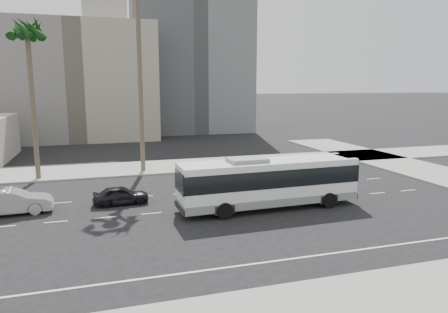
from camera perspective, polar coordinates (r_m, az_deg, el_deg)
name	(u,v)px	position (r m, az deg, el deg)	size (l,w,h in m)	color
ground	(235,206)	(29.85, 1.59, -6.84)	(700.00, 700.00, 0.00)	black
sidewalk_north	(189,165)	(44.38, -4.80, -1.21)	(120.00, 7.00, 0.15)	gray
midrise_beige_west	(77,82)	(72.14, -19.57, 9.65)	(24.00, 18.00, 18.00)	gray
midrise_gray_center	(189,61)	(81.04, -4.90, 12.97)	(20.00, 20.00, 26.00)	#4F5154
civic_tower	(105,36)	(278.82, -16.06, 15.74)	(42.00, 42.00, 129.00)	beige
highrise_right	(186,41)	(264.05, -5.29, 15.58)	(26.00, 26.00, 70.00)	#54585C
highrise_far	(212,54)	(298.56, -1.64, 13.99)	(22.00, 22.00, 60.00)	#54585C
city_bus	(269,181)	(29.11, 6.20, -3.41)	(12.84, 3.23, 3.67)	white
car_a	(121,195)	(31.04, -14.04, -5.19)	(3.96, 1.59, 1.35)	black
car_b	(11,202)	(31.25, -27.28, -5.58)	(5.17, 1.80, 1.70)	#9B9C9C
palm_mid	(27,34)	(40.85, -25.51, 14.96)	(4.62, 4.62, 14.30)	brown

